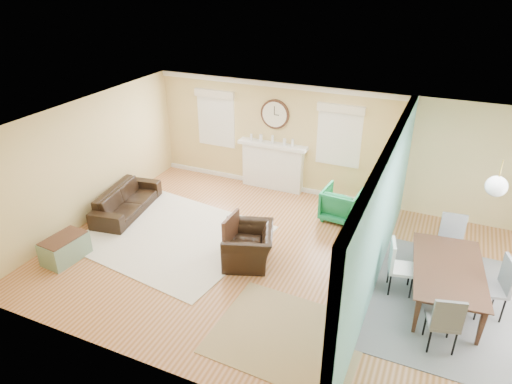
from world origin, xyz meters
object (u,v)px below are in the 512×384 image
at_px(eames_chair, 248,245).
at_px(green_chair, 341,204).
at_px(credenza, 370,228).
at_px(dining_table, 447,285).
at_px(sofa, 127,201).

relative_size(eames_chair, green_chair, 1.31).
bearing_deg(eames_chair, credenza, 105.35).
distance_m(credenza, dining_table, 1.88).
relative_size(eames_chair, credenza, 0.66).
bearing_deg(eames_chair, sofa, -121.02).
distance_m(eames_chair, credenza, 2.40).
relative_size(eames_chair, dining_table, 0.53).
relative_size(sofa, dining_table, 1.01).
height_order(sofa, credenza, credenza).
xyz_separation_m(eames_chair, dining_table, (3.42, 0.24, 0.00)).
xyz_separation_m(sofa, green_chair, (4.42, 1.63, 0.07)).
bearing_deg(sofa, eames_chair, -109.65).
bearing_deg(credenza, green_chair, 132.79).
bearing_deg(green_chair, credenza, 137.82).
xyz_separation_m(credenza, dining_table, (1.48, -1.16, -0.06)).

